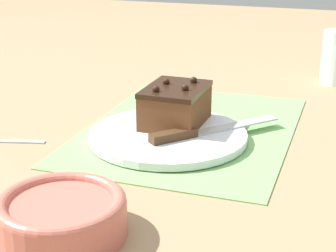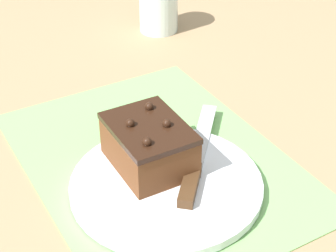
% 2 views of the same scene
% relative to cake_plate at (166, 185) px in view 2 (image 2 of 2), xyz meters
% --- Properties ---
extents(ground_plane, '(3.00, 3.00, 0.00)m').
position_rel_cake_plate_xyz_m(ground_plane, '(-0.06, 0.02, -0.01)').
color(ground_plane, '#9E7F5B').
extents(placemat_woven, '(0.46, 0.34, 0.00)m').
position_rel_cake_plate_xyz_m(placemat_woven, '(-0.06, 0.02, -0.01)').
color(placemat_woven, '#7AB266').
rests_on(placemat_woven, ground_plane).
extents(cake_plate, '(0.26, 0.26, 0.01)m').
position_rel_cake_plate_xyz_m(cake_plate, '(0.00, 0.00, 0.00)').
color(cake_plate, white).
rests_on(cake_plate, placemat_woven).
extents(chocolate_cake, '(0.12, 0.10, 0.07)m').
position_rel_cake_plate_xyz_m(chocolate_cake, '(-0.04, -0.00, 0.04)').
color(chocolate_cake, brown).
rests_on(chocolate_cake, cake_plate).
extents(serving_knife, '(0.20, 0.18, 0.01)m').
position_rel_cake_plate_xyz_m(serving_knife, '(-0.00, 0.04, 0.01)').
color(serving_knife, '#472D19').
rests_on(serving_knife, cake_plate).
extents(drinking_glass, '(0.08, 0.08, 0.12)m').
position_rel_cake_plate_xyz_m(drinking_glass, '(-0.45, 0.24, 0.05)').
color(drinking_glass, silver).
rests_on(drinking_glass, ground_plane).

